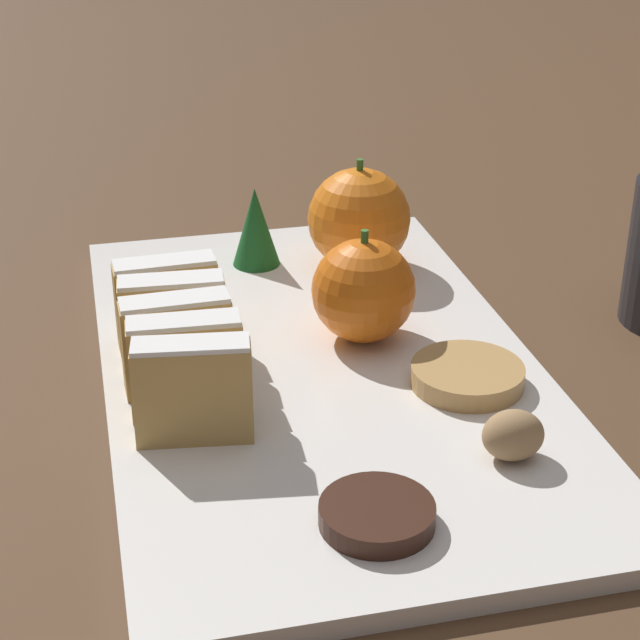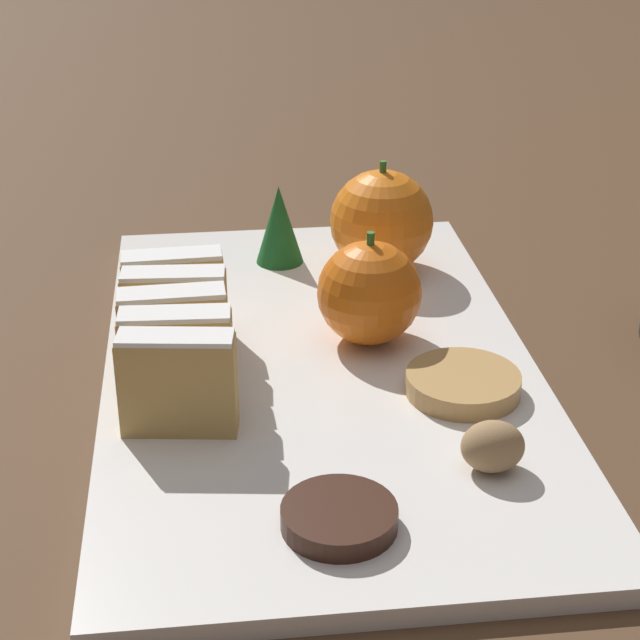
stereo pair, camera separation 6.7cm
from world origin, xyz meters
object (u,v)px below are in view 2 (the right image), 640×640
at_px(orange_near, 369,293).
at_px(chocolate_cookie, 339,517).
at_px(orange_far, 382,221).
at_px(walnut, 493,446).

xyz_separation_m(orange_near, chocolate_cookie, (-0.05, -0.20, -0.03)).
xyz_separation_m(orange_near, orange_far, (0.03, 0.11, 0.00)).
distance_m(orange_far, walnut, 0.27).
bearing_deg(chocolate_cookie, walnut, 24.65).
height_order(orange_far, walnut, orange_far).
relative_size(orange_near, chocolate_cookie, 1.31).
relative_size(orange_near, orange_far, 0.90).
xyz_separation_m(orange_near, walnut, (0.04, -0.16, -0.02)).
relative_size(orange_far, walnut, 2.47).
bearing_deg(chocolate_cookie, orange_far, 76.75).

